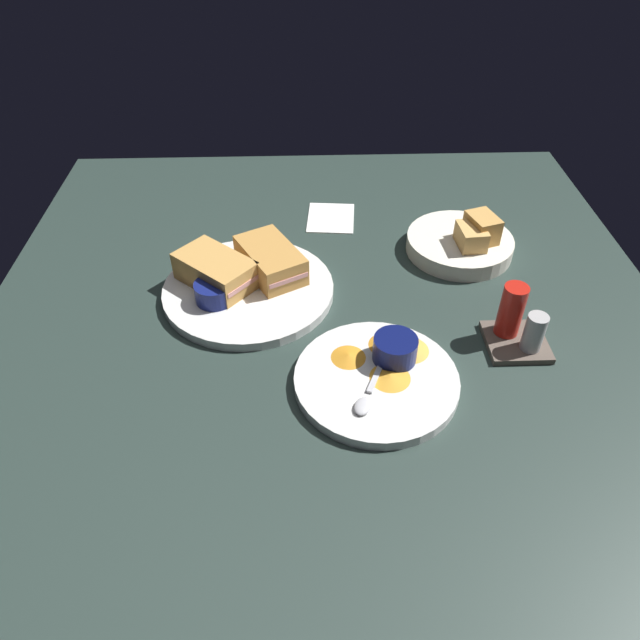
{
  "coord_description": "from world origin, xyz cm",
  "views": [
    {
      "loc": [
        74.4,
        -3.58,
        61.2
      ],
      "look_at": [
        7.16,
        -1.24,
        3.0
      ],
      "focal_mm": 33.26,
      "sensor_mm": 36.0,
      "label": 1
    }
  ],
  "objects": [
    {
      "name": "ground_plane",
      "position": [
        0.0,
        0.0,
        -1.5
      ],
      "size": [
        110.0,
        110.0,
        3.0
      ],
      "primitive_type": "cube",
      "color": "#283833"
    },
    {
      "name": "plate_sandwich_main",
      "position": [
        -3.42,
        -12.73,
        0.8
      ],
      "size": [
        28.16,
        28.16,
        1.6
      ],
      "primitive_type": "cylinder",
      "color": "silver",
      "rests_on": "ground_plane"
    },
    {
      "name": "sandwich_half_near",
      "position": [
        -7.29,
        -9.04,
        4.0
      ],
      "size": [
        15.05,
        12.87,
        4.8
      ],
      "color": "#C68C42",
      "rests_on": "plate_sandwich_main"
    },
    {
      "name": "sandwich_half_far",
      "position": [
        -4.68,
        -17.93,
        4.0
      ],
      "size": [
        14.31,
        14.77,
        4.8
      ],
      "color": "tan",
      "rests_on": "plate_sandwich_main"
    },
    {
      "name": "ramekin_dark_sauce",
      "position": [
        0.43,
        -17.77,
        3.36
      ],
      "size": [
        6.24,
        6.24,
        3.25
      ],
      "color": "navy",
      "rests_on": "plate_sandwich_main"
    },
    {
      "name": "spoon_by_dark_ramekin",
      "position": [
        -3.92,
        -14.96,
        1.96
      ],
      "size": [
        9.09,
        6.6,
        0.8
      ],
      "color": "silver",
      "rests_on": "plate_sandwich_main"
    },
    {
      "name": "plate_chips_companion",
      "position": [
        17.73,
        6.24,
        0.8
      ],
      "size": [
        23.03,
        23.03,
        1.6
      ],
      "primitive_type": "cylinder",
      "color": "silver",
      "rests_on": "ground_plane"
    },
    {
      "name": "ramekin_light_gravy",
      "position": [
        14.28,
        9.12,
        3.57
      ],
      "size": [
        6.3,
        6.3,
        3.65
      ],
      "color": "#0C144C",
      "rests_on": "plate_chips_companion"
    },
    {
      "name": "spoon_by_gravy_ramekin",
      "position": [
        22.24,
        4.32,
        1.96
      ],
      "size": [
        9.65,
        5.25,
        0.8
      ],
      "color": "silver",
      "rests_on": "plate_chips_companion"
    },
    {
      "name": "plantain_chip_scatter",
      "position": [
        13.64,
        8.3,
        1.9
      ],
      "size": [
        13.0,
        15.99,
        0.6
      ],
      "color": "gold",
      "rests_on": "plate_chips_companion"
    },
    {
      "name": "bread_basket_rear",
      "position": [
        -14.35,
        25.12,
        2.11
      ],
      "size": [
        18.99,
        18.99,
        7.71
      ],
      "color": "silver",
      "rests_on": "ground_plane"
    },
    {
      "name": "condiment_caddy",
      "position": [
        9.91,
        27.89,
        3.41
      ],
      "size": [
        9.0,
        9.0,
        9.5
      ],
      "color": "brown",
      "rests_on": "ground_plane"
    },
    {
      "name": "paper_napkin_folded",
      "position": [
        -26.9,
        2.07,
        0.2
      ],
      "size": [
        11.79,
        9.99,
        0.4
      ],
      "primitive_type": "cube",
      "rotation": [
        0.0,
        0.0,
        -0.09
      ],
      "color": "white",
      "rests_on": "ground_plane"
    }
  ]
}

